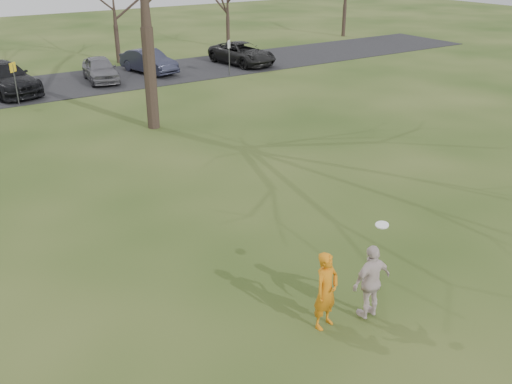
{
  "coord_description": "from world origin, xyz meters",
  "views": [
    {
      "loc": [
        -7.31,
        -7.06,
        7.35
      ],
      "look_at": [
        0.0,
        4.0,
        1.5
      ],
      "focal_mm": 39.96,
      "sensor_mm": 36.0,
      "label": 1
    }
  ],
  "objects_px": {
    "car_5": "(149,61)",
    "catching_play": "(371,281)",
    "player_defender": "(326,291)",
    "car_6": "(242,53)",
    "car_3": "(3,78)",
    "car_4": "(100,69)"
  },
  "relations": [
    {
      "from": "car_6",
      "to": "player_defender",
      "type": "bearing_deg",
      "value": -125.25
    },
    {
      "from": "player_defender",
      "to": "catching_play",
      "type": "relative_size",
      "value": 0.81
    },
    {
      "from": "player_defender",
      "to": "catching_play",
      "type": "bearing_deg",
      "value": -29.81
    },
    {
      "from": "player_defender",
      "to": "car_3",
      "type": "relative_size",
      "value": 0.32
    },
    {
      "from": "car_4",
      "to": "car_5",
      "type": "xyz_separation_m",
      "value": [
        3.21,
        0.56,
        0.01
      ]
    },
    {
      "from": "car_3",
      "to": "car_4",
      "type": "distance_m",
      "value": 5.16
    },
    {
      "from": "car_6",
      "to": "catching_play",
      "type": "relative_size",
      "value": 2.34
    },
    {
      "from": "car_5",
      "to": "catching_play",
      "type": "relative_size",
      "value": 1.97
    },
    {
      "from": "car_4",
      "to": "car_6",
      "type": "relative_size",
      "value": 0.81
    },
    {
      "from": "car_5",
      "to": "catching_play",
      "type": "xyz_separation_m",
      "value": [
        -6.12,
        -25.32,
        0.19
      ]
    },
    {
      "from": "car_6",
      "to": "car_5",
      "type": "bearing_deg",
      "value": 165.03
    },
    {
      "from": "player_defender",
      "to": "car_3",
      "type": "xyz_separation_m",
      "value": [
        -1.3,
        24.49,
        -0.03
      ]
    },
    {
      "from": "car_6",
      "to": "car_3",
      "type": "bearing_deg",
      "value": 171.91
    },
    {
      "from": "player_defender",
      "to": "car_5",
      "type": "bearing_deg",
      "value": 62.31
    },
    {
      "from": "player_defender",
      "to": "car_3",
      "type": "distance_m",
      "value": 24.53
    },
    {
      "from": "car_3",
      "to": "car_4",
      "type": "xyz_separation_m",
      "value": [
        5.16,
        -0.04,
        -0.11
      ]
    },
    {
      "from": "player_defender",
      "to": "car_5",
      "type": "relative_size",
      "value": 0.41
    },
    {
      "from": "player_defender",
      "to": "catching_play",
      "type": "distance_m",
      "value": 1.0
    },
    {
      "from": "car_3",
      "to": "car_4",
      "type": "bearing_deg",
      "value": -12.95
    },
    {
      "from": "car_5",
      "to": "player_defender",
      "type": "bearing_deg",
      "value": -118.28
    },
    {
      "from": "car_3",
      "to": "car_5",
      "type": "height_order",
      "value": "car_3"
    },
    {
      "from": "player_defender",
      "to": "car_5",
      "type": "xyz_separation_m",
      "value": [
        7.07,
        25.01,
        -0.13
      ]
    }
  ]
}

